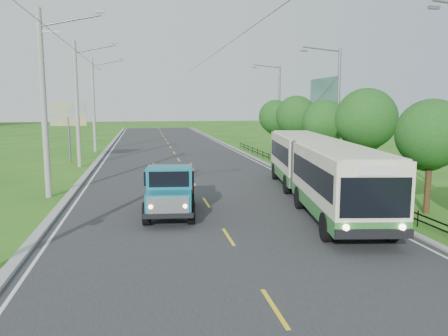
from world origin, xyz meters
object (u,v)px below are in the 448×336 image
object	(u,v)px
pole_near	(44,103)
tree_second	(430,138)
tree_back	(276,119)
planter_far	(275,157)
tree_fifth	(296,118)
bus	(317,166)
billboard_right	(324,101)
dump_truck	(171,186)
streetlight_mid	(336,106)
streetlight_far	(278,106)
planter_near	(361,192)
planter_mid	(307,170)
tree_third	(366,122)
pole_mid	(77,104)
pole_far	(94,104)
tree_fourth	(324,125)
billboard_left	(68,118)

from	to	relation	value
pole_near	tree_second	xyz separation A→B (m)	(18.12, -6.86, -1.57)
pole_near	tree_back	size ratio (longest dim) A/B	1.82
planter_far	tree_fifth	bearing A→B (deg)	-55.95
pole_near	bus	distance (m)	14.81
billboard_right	dump_truck	size ratio (longest dim) A/B	1.28
tree_fifth	streetlight_mid	world-z (taller)	streetlight_mid
streetlight_far	billboard_right	xyz separation A→B (m)	(1.66, -8.00, 0.44)
planter_near	planter_mid	world-z (taller)	same
tree_third	planter_mid	distance (m)	7.04
planter_far	tree_second	bearing A→B (deg)	-86.38
planter_far	pole_mid	bearing A→B (deg)	-176.61
tree_fifth	dump_truck	distance (m)	20.05
pole_mid	dump_truck	distance (m)	18.43
planter_mid	planter_near	bearing A→B (deg)	-90.00
tree_second	pole_near	bearing A→B (deg)	159.26
tree_third	tree_fifth	distance (m)	12.00
pole_near	tree_second	bearing A→B (deg)	-20.74
pole_mid	planter_far	distance (m)	17.56
planter_mid	bus	xyz separation A→B (m)	(-2.90, -8.76, 1.62)
tree_fifth	planter_far	world-z (taller)	tree_fifth
pole_far	tree_third	world-z (taller)	pole_far
tree_back	billboard_right	world-z (taller)	billboard_right
pole_far	tree_fourth	bearing A→B (deg)	-46.15
streetlight_far	dump_truck	bearing A→B (deg)	-117.76
pole_mid	tree_fifth	bearing A→B (deg)	-2.71
planter_mid	bus	world-z (taller)	bus
tree_third	planter_near	size ratio (longest dim) A/B	8.96
tree_third	tree_fifth	size ratio (longest dim) A/B	1.03
dump_truck	planter_far	bearing A→B (deg)	65.29
tree_fifth	bus	bearing A→B (deg)	-105.59
planter_mid	billboard_right	world-z (taller)	billboard_right
pole_mid	streetlight_far	world-z (taller)	pole_mid
pole_far	streetlight_far	bearing A→B (deg)	-14.81
pole_far	pole_near	bearing A→B (deg)	-90.00
tree_fifth	billboard_left	size ratio (longest dim) A/B	1.12
streetlight_mid	billboard_left	distance (m)	22.51
tree_fifth	bus	world-z (taller)	tree_fifth
pole_near	tree_fourth	bearing A→B (deg)	15.84
tree_fifth	tree_back	size ratio (longest dim) A/B	1.05
tree_fourth	pole_mid	bearing A→B (deg)	159.26
planter_near	tree_back	bearing A→B (deg)	86.43
streetlight_mid	billboard_right	size ratio (longest dim) A/B	1.24
tree_second	billboard_left	world-z (taller)	tree_second
tree_fifth	streetlight_far	distance (m)	7.97
pole_far	tree_fourth	xyz separation A→B (m)	(18.12, -18.86, -1.51)
planter_far	billboard_left	xyz separation A→B (m)	(-18.10, 2.00, 3.58)
planter_near	pole_far	bearing A→B (deg)	121.99
pole_mid	billboard_right	distance (m)	20.59
planter_mid	bus	bearing A→B (deg)	-108.33
tree_back	planter_mid	xyz separation A→B (m)	(-1.26, -12.14, -3.37)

